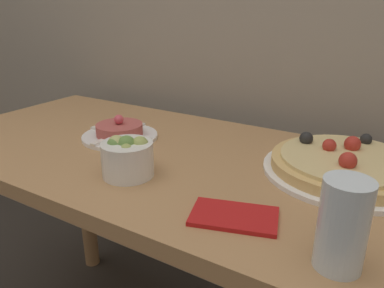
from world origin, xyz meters
The scene contains 6 objects.
dining_table centered at (0.00, 0.30, 0.62)m, with size 1.38×0.61×0.73m.
pizza_plate centered at (0.35, 0.41, 0.75)m, with size 0.35×0.35×0.07m.
tartare_plate centered at (-0.20, 0.32, 0.75)m, with size 0.20×0.20×0.07m.
small_bowl centered at (-0.03, 0.16, 0.78)m, with size 0.11×0.11×0.09m.
drinking_glass centered at (0.40, 0.08, 0.80)m, with size 0.07×0.07×0.13m.
napkin centered at (0.23, 0.12, 0.74)m, with size 0.16×0.13×0.01m.
Camera 1 is at (0.45, -0.38, 1.07)m, focal length 35.00 mm.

